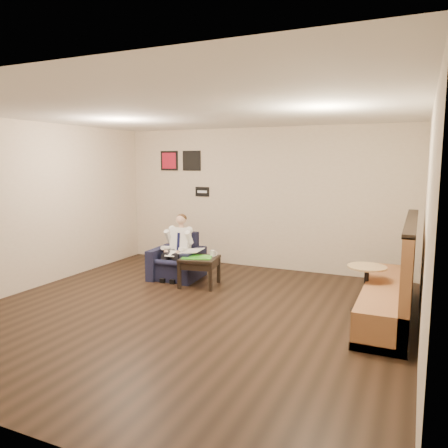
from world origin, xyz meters
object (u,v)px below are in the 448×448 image
at_px(green_folder, 197,257).
at_px(coffee_mug, 213,253).
at_px(cafe_table, 366,289).
at_px(seated_man, 174,249).
at_px(side_table, 200,272).
at_px(smartphone, 205,255).
at_px(armchair, 177,256).
at_px(banquette, 389,270).

xyz_separation_m(green_folder, coffee_mug, (0.20, 0.20, 0.05)).
bearing_deg(cafe_table, seated_man, 173.79).
xyz_separation_m(seated_man, side_table, (0.60, -0.16, -0.31)).
relative_size(coffee_mug, smartphone, 0.68).
xyz_separation_m(side_table, cafe_table, (2.78, -0.21, 0.09)).
bearing_deg(cafe_table, armchair, 172.03).
height_order(smartphone, banquette, banquette).
distance_m(side_table, cafe_table, 2.79).
relative_size(smartphone, cafe_table, 0.23).
distance_m(seated_man, coffee_mug, 0.77).
bearing_deg(green_folder, smartphone, 76.41).
xyz_separation_m(armchair, coffee_mug, (0.78, -0.10, 0.14)).
xyz_separation_m(banquette, cafe_table, (-0.30, 0.09, -0.34)).
xyz_separation_m(green_folder, banquette, (3.11, -0.27, 0.17)).
relative_size(armchair, seated_man, 0.75).
xyz_separation_m(seated_man, cafe_table, (3.38, -0.37, -0.22)).
xyz_separation_m(seated_man, coffee_mug, (0.77, 0.01, -0.01)).
distance_m(green_folder, smartphone, 0.22).
height_order(smartphone, cafe_table, cafe_table).
bearing_deg(seated_man, armchair, 90.00).
bearing_deg(smartphone, armchair, 172.43).
bearing_deg(green_folder, armchair, 153.14).
height_order(side_table, banquette, banquette).
relative_size(side_table, smartphone, 3.93).
bearing_deg(side_table, armchair, 156.43).
height_order(seated_man, banquette, banquette).
xyz_separation_m(seated_man, banquette, (3.68, -0.46, 0.12)).
relative_size(green_folder, cafe_table, 0.74).
height_order(green_folder, coffee_mug, coffee_mug).
bearing_deg(cafe_table, side_table, 175.69).
bearing_deg(armchair, cafe_table, -11.71).
distance_m(seated_man, side_table, 0.69).
bearing_deg(smartphone, banquette, -9.44).
bearing_deg(coffee_mug, armchair, 172.90).
height_order(seated_man, coffee_mug, seated_man).
relative_size(armchair, green_folder, 1.69).
distance_m(green_folder, banquette, 3.12).
height_order(side_table, green_folder, green_folder).
height_order(armchair, coffee_mug, armchair).
height_order(coffee_mug, cafe_table, cafe_table).
bearing_deg(seated_man, cafe_table, -9.95).
bearing_deg(banquette, seated_man, 172.87).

